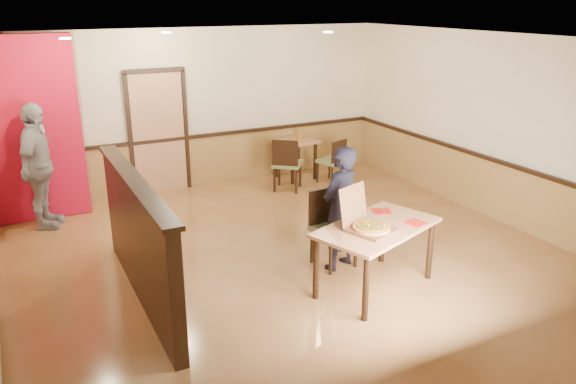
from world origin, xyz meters
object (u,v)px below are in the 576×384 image
(passerby, at_px, (39,167))
(condiment, at_px, (300,134))
(main_table, at_px, (376,235))
(side_chair_right, at_px, (334,159))
(pizza_box, at_px, (368,225))
(side_chair_left, at_px, (287,162))
(side_table, at_px, (296,149))
(diner, at_px, (340,208))
(diner_chair, at_px, (331,224))

(passerby, distance_m, condiment, 4.64)
(main_table, bearing_deg, side_chair_right, 45.80)
(pizza_box, height_order, condiment, pizza_box)
(side_chair_left, distance_m, side_table, 0.78)
(main_table, bearing_deg, passerby, 111.05)
(side_chair_right, xyz_separation_m, diner, (-1.73, -2.98, 0.34))
(side_chair_left, relative_size, pizza_box, 1.48)
(side_chair_left, relative_size, condiment, 5.88)
(pizza_box, relative_size, condiment, 3.98)
(passerby, height_order, pizza_box, passerby)
(diner, xyz_separation_m, condiment, (1.40, 3.65, 0.03))
(main_table, relative_size, diner, 1.06)
(main_table, xyz_separation_m, diner_chair, (-0.12, 0.82, -0.15))
(side_chair_left, height_order, passerby, passerby)
(diner_chair, bearing_deg, pizza_box, -99.62)
(diner_chair, distance_m, condiment, 3.79)
(side_table, distance_m, pizza_box, 4.53)
(side_chair_left, distance_m, passerby, 4.01)
(diner_chair, height_order, side_chair_left, diner_chair)
(main_table, distance_m, diner_chair, 0.84)
(diner_chair, relative_size, condiment, 5.98)
(diner_chair, xyz_separation_m, pizza_box, (-0.05, -0.88, 0.32))
(main_table, xyz_separation_m, condiment, (1.31, 4.32, 0.14))
(side_chair_left, xyz_separation_m, diner, (-0.77, -2.98, 0.27))
(condiment, bearing_deg, passerby, -173.64)
(diner, distance_m, pizza_box, 0.74)
(side_chair_left, height_order, diner, diner)
(pizza_box, bearing_deg, diner, 63.72)
(side_table, bearing_deg, diner, -109.42)
(side_chair_right, xyz_separation_m, side_table, (-0.47, 0.61, 0.11))
(main_table, xyz_separation_m, diner, (-0.08, 0.67, 0.11))
(side_chair_right, distance_m, side_table, 0.78)
(main_table, height_order, diner, diner)
(main_table, relative_size, side_chair_left, 1.75)
(diner_chair, xyz_separation_m, passerby, (-3.18, 2.99, 0.40))
(side_chair_right, relative_size, condiment, 5.10)
(diner_chair, bearing_deg, main_table, -88.09)
(side_chair_left, bearing_deg, main_table, 117.58)
(diner_chair, relative_size, pizza_box, 1.50)
(diner, bearing_deg, side_chair_left, -125.80)
(condiment, bearing_deg, side_table, -154.48)
(diner, bearing_deg, passerby, -65.64)
(passerby, xyz_separation_m, condiment, (4.61, 0.51, -0.12))
(side_chair_left, relative_size, side_chair_right, 1.15)
(side_chair_left, bearing_deg, passerby, 36.04)
(main_table, relative_size, side_chair_right, 2.01)
(main_table, distance_m, diner, 0.68)
(main_table, height_order, passerby, passerby)
(passerby, bearing_deg, diner_chair, -110.96)
(diner_chair, bearing_deg, side_chair_left, 67.92)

